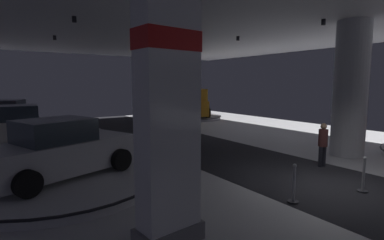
{
  "coord_description": "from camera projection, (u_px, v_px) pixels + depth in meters",
  "views": [
    {
      "loc": [
        -8.11,
        -4.64,
        3.0
      ],
      "look_at": [
        -0.83,
        6.17,
        1.4
      ],
      "focal_mm": 27.92,
      "sensor_mm": 36.0,
      "label": 1
    }
  ],
  "objects": [
    {
      "name": "visitor_walking_near",
      "position": [
        323.0,
        142.0,
        10.72
      ],
      "size": [
        0.32,
        0.32,
        1.59
      ],
      "color": "black",
      "rests_on": "ground"
    },
    {
      "name": "display_platform_deep_right",
      "position": [
        188.0,
        117.0,
        25.55
      ],
      "size": [
        5.68,
        5.68,
        0.27
      ],
      "color": "#B7B7BC",
      "rests_on": "ground"
    },
    {
      "name": "display_car_mid_left",
      "position": [
        60.0,
        151.0,
        8.78
      ],
      "size": [
        4.56,
        3.27,
        1.71
      ],
      "color": "silver",
      "rests_on": "display_platform_mid_left"
    },
    {
      "name": "display_platform_mid_left",
      "position": [
        62.0,
        179.0,
        8.91
      ],
      "size": [
        5.92,
        5.92,
        0.27
      ],
      "color": "silver",
      "rests_on": "ground"
    },
    {
      "name": "stanchion_c",
      "position": [
        294.0,
        188.0,
        7.51
      ],
      "size": [
        0.28,
        0.28,
        1.01
      ],
      "color": "#333338",
      "rests_on": "ground"
    },
    {
      "name": "pickup_truck_deep_right",
      "position": [
        189.0,
        105.0,
        25.12
      ],
      "size": [
        3.99,
        5.7,
        2.3
      ],
      "color": "#B77519",
      "rests_on": "display_platform_deep_right"
    },
    {
      "name": "column_right",
      "position": [
        350.0,
        90.0,
        12.22
      ],
      "size": [
        1.32,
        1.32,
        5.5
      ],
      "color": "silver",
      "rests_on": "ground"
    },
    {
      "name": "ground",
      "position": [
        334.0,
        188.0,
        8.69
      ],
      "size": [
        24.0,
        44.0,
        0.06
      ],
      "color": "silver"
    },
    {
      "name": "brand_sign_pylon",
      "position": [
        168.0,
        122.0,
        5.37
      ],
      "size": [
        1.32,
        0.77,
        4.48
      ],
      "color": "slate",
      "rests_on": "ground"
    },
    {
      "name": "display_car_deep_left",
      "position": [
        7.0,
        115.0,
        18.21
      ],
      "size": [
        3.35,
        4.57,
        1.71
      ],
      "color": "red",
      "rests_on": "display_platform_deep_left"
    },
    {
      "name": "display_car_far_left",
      "position": [
        17.0,
        127.0,
        12.94
      ],
      "size": [
        4.32,
        2.42,
        1.71
      ],
      "color": "silver",
      "rests_on": "display_platform_far_left"
    },
    {
      "name": "display_platform_far_left",
      "position": [
        19.0,
        148.0,
        13.07
      ],
      "size": [
        5.53,
        5.53,
        0.36
      ],
      "color": "silver",
      "rests_on": "ground"
    },
    {
      "name": "stanchion_b",
      "position": [
        363.0,
        179.0,
        8.25
      ],
      "size": [
        0.28,
        0.28,
        1.01
      ],
      "color": "#333338",
      "rests_on": "ground"
    },
    {
      "name": "display_platform_deep_left",
      "position": [
        8.0,
        130.0,
        18.29
      ],
      "size": [
        5.47,
        5.47,
        0.3
      ],
      "color": "#333338",
      "rests_on": "ground"
    }
  ]
}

